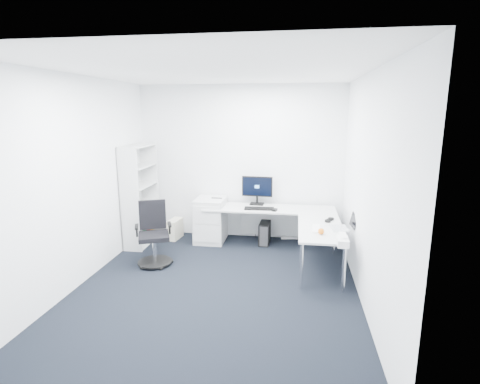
# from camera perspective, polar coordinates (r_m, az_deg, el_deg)

# --- Properties ---
(ground) EXTENTS (4.20, 4.20, 0.00)m
(ground) POSITION_cam_1_polar(r_m,az_deg,el_deg) (5.04, -3.58, -14.26)
(ground) COLOR black
(ceiling) EXTENTS (4.20, 4.20, 0.00)m
(ceiling) POSITION_cam_1_polar(r_m,az_deg,el_deg) (4.53, -4.06, 17.94)
(ceiling) COLOR white
(wall_back) EXTENTS (3.60, 0.02, 2.70)m
(wall_back) POSITION_cam_1_polar(r_m,az_deg,el_deg) (6.64, 0.07, 4.48)
(wall_back) COLOR white
(wall_back) RESTS_ON ground
(wall_front) EXTENTS (3.60, 0.02, 2.70)m
(wall_front) POSITION_cam_1_polar(r_m,az_deg,el_deg) (2.66, -13.59, -7.87)
(wall_front) COLOR white
(wall_front) RESTS_ON ground
(wall_left) EXTENTS (0.02, 4.20, 2.70)m
(wall_left) POSITION_cam_1_polar(r_m,az_deg,el_deg) (5.28, -23.25, 1.46)
(wall_left) COLOR white
(wall_left) RESTS_ON ground
(wall_right) EXTENTS (0.02, 4.20, 2.70)m
(wall_right) POSITION_cam_1_polar(r_m,az_deg,el_deg) (4.57, 18.82, 0.25)
(wall_right) COLOR white
(wall_right) RESTS_ON ground
(l_desk) EXTENTS (2.21, 1.24, 0.65)m
(l_desk) POSITION_cam_1_polar(r_m,az_deg,el_deg) (6.13, 4.21, -6.09)
(l_desk) COLOR #BBBEBE
(l_desk) RESTS_ON ground
(drawer_pedestal) EXTENTS (0.50, 0.62, 0.76)m
(drawer_pedestal) POSITION_cam_1_polar(r_m,az_deg,el_deg) (6.59, -4.49, -4.22)
(drawer_pedestal) COLOR #BBBEBE
(drawer_pedestal) RESTS_ON ground
(bookshelf) EXTENTS (0.33, 0.85, 1.70)m
(bookshelf) POSITION_cam_1_polar(r_m,az_deg,el_deg) (6.56, -14.99, -0.48)
(bookshelf) COLOR silver
(bookshelf) RESTS_ON ground
(task_chair) EXTENTS (0.69, 0.69, 0.94)m
(task_chair) POSITION_cam_1_polar(r_m,az_deg,el_deg) (5.68, -13.02, -6.32)
(task_chair) COLOR black
(task_chair) RESTS_ON ground
(black_pc_tower) EXTENTS (0.19, 0.39, 0.38)m
(black_pc_tower) POSITION_cam_1_polar(r_m,az_deg,el_deg) (6.50, 3.78, -6.25)
(black_pc_tower) COLOR black
(black_pc_tower) RESTS_ON ground
(beige_pc_tower) EXTENTS (0.21, 0.39, 0.35)m
(beige_pc_tower) POSITION_cam_1_polar(r_m,az_deg,el_deg) (6.84, -9.87, -5.57)
(beige_pc_tower) COLOR beige
(beige_pc_tower) RESTS_ON ground
(power_strip) EXTENTS (0.31, 0.09, 0.04)m
(power_strip) POSITION_cam_1_polar(r_m,az_deg,el_deg) (6.82, 7.60, -6.94)
(power_strip) COLOR white
(power_strip) RESTS_ON ground
(monitor) EXTENTS (0.54, 0.20, 0.51)m
(monitor) POSITION_cam_1_polar(r_m,az_deg,el_deg) (6.50, 2.61, 0.28)
(monitor) COLOR black
(monitor) RESTS_ON l_desk
(black_keyboard) EXTENTS (0.50, 0.20, 0.02)m
(black_keyboard) POSITION_cam_1_polar(r_m,az_deg,el_deg) (6.24, 2.94, -2.53)
(black_keyboard) COLOR black
(black_keyboard) RESTS_ON l_desk
(mouse) EXTENTS (0.09, 0.12, 0.03)m
(mouse) POSITION_cam_1_polar(r_m,az_deg,el_deg) (6.15, 5.31, -2.74)
(mouse) COLOR black
(mouse) RESTS_ON l_desk
(desk_phone) EXTENTS (0.19, 0.19, 0.13)m
(desk_phone) POSITION_cam_1_polar(r_m,az_deg,el_deg) (6.55, -3.46, -1.36)
(desk_phone) COLOR #2B2B2D
(desk_phone) RESTS_ON l_desk
(laptop) EXTENTS (0.37, 0.36, 0.23)m
(laptop) POSITION_cam_1_polar(r_m,az_deg,el_deg) (5.36, 14.95, -4.26)
(laptop) COLOR silver
(laptop) RESTS_ON l_desk
(white_keyboard) EXTENTS (0.13, 0.39, 0.01)m
(white_keyboard) POSITION_cam_1_polar(r_m,az_deg,el_deg) (5.33, 11.54, -5.43)
(white_keyboard) COLOR white
(white_keyboard) RESTS_ON l_desk
(headphones) EXTENTS (0.20, 0.24, 0.05)m
(headphones) POSITION_cam_1_polar(r_m,az_deg,el_deg) (5.73, 13.47, -4.05)
(headphones) COLOR black
(headphones) RESTS_ON l_desk
(orange_fruit) EXTENTS (0.08, 0.08, 0.08)m
(orange_fruit) POSITION_cam_1_polar(r_m,az_deg,el_deg) (5.10, 12.26, -5.88)
(orange_fruit) COLOR orange
(orange_fruit) RESTS_ON l_desk
(tissue_box) EXTENTS (0.14, 0.26, 0.09)m
(tissue_box) POSITION_cam_1_polar(r_m,az_deg,el_deg) (4.76, 15.38, -7.31)
(tissue_box) COLOR white
(tissue_box) RESTS_ON l_desk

